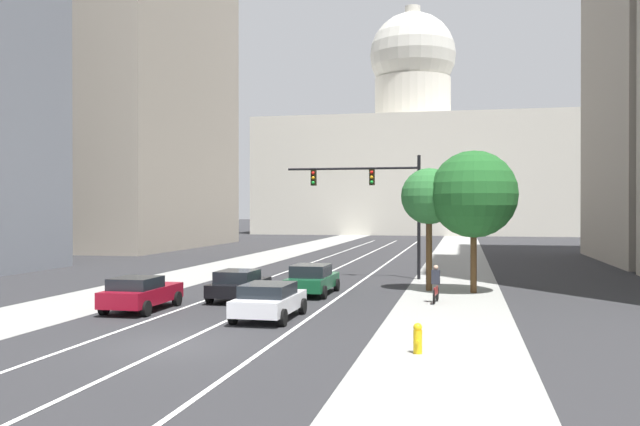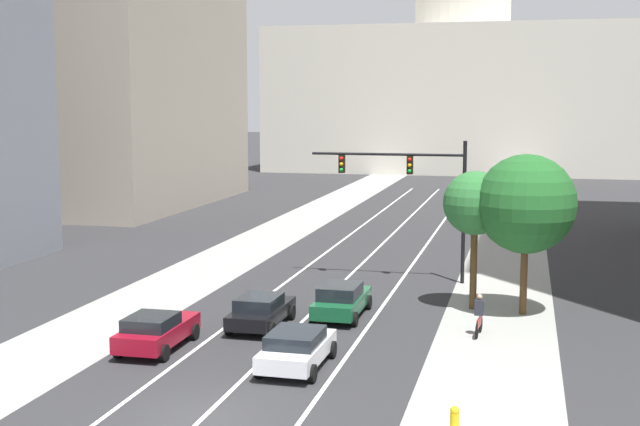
{
  "view_description": "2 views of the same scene",
  "coord_description": "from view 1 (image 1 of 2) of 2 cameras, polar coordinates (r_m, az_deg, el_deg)",
  "views": [
    {
      "loc": [
        8.81,
        -19.48,
        4.27
      ],
      "look_at": [
        0.05,
        21.27,
        4.0
      ],
      "focal_mm": 37.65,
      "sensor_mm": 36.0,
      "label": 1
    },
    {
      "loc": [
        9.24,
        -23.0,
        9.45
      ],
      "look_at": [
        -0.02,
        14.97,
        4.35
      ],
      "focal_mm": 47.54,
      "sensor_mm": 36.0,
      "label": 2
    }
  ],
  "objects": [
    {
      "name": "sidewalk_left",
      "position": [
        57.25,
        -5.28,
        -3.91
      ],
      "size": [
        4.83,
        130.0,
        0.01
      ],
      "primitive_type": "cube",
      "color": "gray",
      "rests_on": "ground"
    },
    {
      "name": "lane_stripe_right",
      "position": [
        45.06,
        4.59,
        -5.06
      ],
      "size": [
        0.16,
        90.0,
        0.01
      ],
      "primitive_type": "cube",
      "color": "white",
      "rests_on": "ground"
    },
    {
      "name": "cyclist",
      "position": [
        30.92,
        9.81,
        -5.98
      ],
      "size": [
        0.38,
        1.7,
        1.72
      ],
      "rotation": [
        0.0,
        0.0,
        1.48
      ],
      "color": "black",
      "rests_on": "ground"
    },
    {
      "name": "fire_hydrant",
      "position": [
        20.21,
        8.3,
        -10.48
      ],
      "size": [
        0.26,
        0.35,
        0.91
      ],
      "color": "yellow",
      "rests_on": "ground"
    },
    {
      "name": "street_tree_mid_right",
      "position": [
        35.3,
        9.26,
        1.35
      ],
      "size": [
        2.92,
        2.92,
        6.38
      ],
      "color": "#51381E",
      "rests_on": "ground"
    },
    {
      "name": "car_black",
      "position": [
        31.71,
        -6.89,
        -6.03
      ],
      "size": [
        2.03,
        4.43,
        1.41
      ],
      "rotation": [
        0.0,
        0.0,
        1.57
      ],
      "color": "black",
      "rests_on": "ground"
    },
    {
      "name": "traffic_signal_mast",
      "position": [
        41.06,
        4.96,
        1.72
      ],
      "size": [
        8.24,
        0.39,
        7.5
      ],
      "color": "black",
      "rests_on": "ground"
    },
    {
      "name": "ground_plane",
      "position": [
        60.28,
        3.7,
        -3.7
      ],
      "size": [
        400.0,
        400.0,
        0.0
      ],
      "primitive_type": "plane",
      "color": "#2B2B2D"
    },
    {
      "name": "capitol_building",
      "position": [
        118.93,
        7.87,
        4.52
      ],
      "size": [
        52.06,
        23.52,
        39.71
      ],
      "color": "beige",
      "rests_on": "ground"
    },
    {
      "name": "car_crimson",
      "position": [
        29.16,
        -14.99,
        -6.57
      ],
      "size": [
        2.07,
        4.39,
        1.45
      ],
      "rotation": [
        0.0,
        0.0,
        1.58
      ],
      "color": "maroon",
      "rests_on": "ground"
    },
    {
      "name": "lane_stripe_center",
      "position": [
        45.54,
        0.92,
        -5.0
      ],
      "size": [
        0.16,
        90.0,
        0.01
      ],
      "primitive_type": "cube",
      "color": "white",
      "rests_on": "ground"
    },
    {
      "name": "sidewalk_right",
      "position": [
        54.64,
        11.56,
        -4.12
      ],
      "size": [
        4.83,
        130.0,
        0.01
      ],
      "primitive_type": "cube",
      "color": "gray",
      "rests_on": "ground"
    },
    {
      "name": "street_tree_far_right",
      "position": [
        34.74,
        12.93,
        1.55
      ],
      "size": [
        4.42,
        4.42,
        7.22
      ],
      "color": "#51381E",
      "rests_on": "ground"
    },
    {
      "name": "lane_stripe_left",
      "position": [
        46.19,
        -2.65,
        -4.92
      ],
      "size": [
        0.16,
        90.0,
        0.01
      ],
      "primitive_type": "cube",
      "color": "white",
      "rests_on": "ground"
    },
    {
      "name": "office_tower_far_left",
      "position": [
        80.74,
        -16.5,
        14.03
      ],
      "size": [
        18.64,
        28.23,
        46.65
      ],
      "color": "#9E9384",
      "rests_on": "ground"
    },
    {
      "name": "car_green",
      "position": [
        33.35,
        -0.67,
        -5.63
      ],
      "size": [
        2.06,
        4.66,
        1.52
      ],
      "rotation": [
        0.0,
        0.0,
        1.56
      ],
      "color": "#14512D",
      "rests_on": "ground"
    },
    {
      "name": "car_white",
      "position": [
        26.13,
        -4.35,
        -7.38
      ],
      "size": [
        2.16,
        4.3,
        1.4
      ],
      "rotation": [
        0.0,
        0.0,
        1.56
      ],
      "color": "silver",
      "rests_on": "ground"
    }
  ]
}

